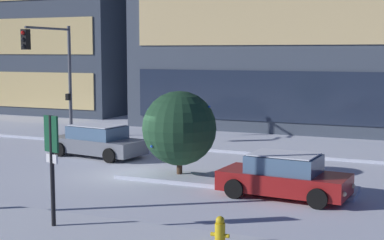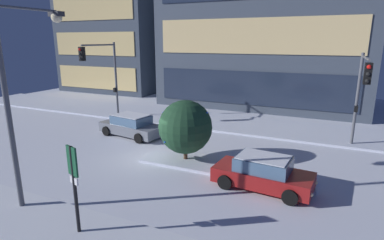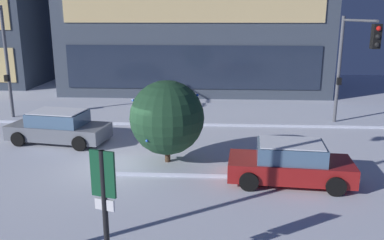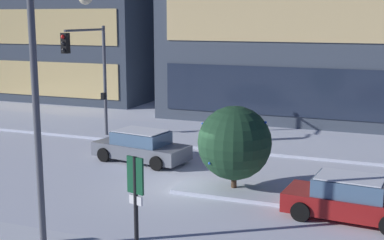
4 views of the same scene
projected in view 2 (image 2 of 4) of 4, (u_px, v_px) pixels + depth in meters
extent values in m
plane|color=silver|center=(157.00, 158.00, 17.60)|extent=(52.00, 52.00, 0.00)
cube|color=silver|center=(212.00, 121.00, 25.24)|extent=(52.00, 5.20, 0.14)
cube|color=silver|center=(223.00, 169.00, 15.89)|extent=(9.00, 1.80, 0.14)
cube|color=#232D42|center=(250.00, 88.00, 27.89)|extent=(17.70, 0.10, 3.02)
cube|color=#F2D18C|center=(253.00, 36.00, 26.77)|extent=(17.70, 0.10, 3.02)
cube|color=#384251|center=(115.00, 27.00, 40.08)|extent=(12.88, 8.13, 16.08)
cube|color=#E5C67F|center=(96.00, 78.00, 37.96)|extent=(11.59, 0.10, 2.68)
cube|color=#E5C67F|center=(94.00, 44.00, 36.97)|extent=(11.59, 0.10, 2.68)
cube|color=#E5C67F|center=(91.00, 8.00, 35.97)|extent=(11.59, 0.10, 2.68)
cube|color=maroon|center=(262.00, 177.00, 13.87)|extent=(4.43, 2.15, 0.66)
cube|color=slate|center=(263.00, 164.00, 13.71)|extent=(2.44, 1.81, 0.60)
cube|color=white|center=(264.00, 157.00, 13.63)|extent=(2.26, 1.69, 0.04)
sphere|color=#F9E5B2|center=(316.00, 183.00, 13.37)|extent=(0.16, 0.16, 0.16)
sphere|color=#F9E5B2|center=(311.00, 195.00, 12.33)|extent=(0.16, 0.16, 0.16)
cylinder|color=black|center=(299.00, 180.00, 14.01)|extent=(0.68, 0.27, 0.66)
cylinder|color=black|center=(290.00, 197.00, 12.48)|extent=(0.68, 0.27, 0.66)
cylinder|color=black|center=(240.00, 168.00, 15.35)|extent=(0.68, 0.27, 0.66)
cylinder|color=black|center=(225.00, 182.00, 13.82)|extent=(0.68, 0.27, 0.66)
cube|color=slate|center=(132.00, 128.00, 21.50)|extent=(4.81, 2.55, 0.66)
cube|color=slate|center=(131.00, 120.00, 21.35)|extent=(2.70, 2.04, 0.60)
cube|color=white|center=(131.00, 115.00, 21.27)|extent=(2.50, 1.90, 0.04)
sphere|color=#F9E5B2|center=(102.00, 126.00, 22.23)|extent=(0.16, 0.16, 0.16)
sphere|color=#F9E5B2|center=(115.00, 122.00, 23.25)|extent=(0.16, 0.16, 0.16)
cylinder|color=black|center=(106.00, 131.00, 21.61)|extent=(0.69, 0.32, 0.66)
cylinder|color=black|center=(126.00, 125.00, 23.11)|extent=(0.69, 0.32, 0.66)
cylinder|color=black|center=(139.00, 138.00, 19.99)|extent=(0.69, 0.32, 0.66)
cylinder|color=black|center=(157.00, 131.00, 21.50)|extent=(0.69, 0.32, 0.66)
cylinder|color=#565960|center=(357.00, 101.00, 18.91)|extent=(0.18, 0.18, 5.74)
cylinder|color=#565960|center=(366.00, 58.00, 16.26)|extent=(0.12, 4.52, 0.12)
cube|color=black|center=(368.00, 74.00, 14.42)|extent=(0.32, 0.36, 1.00)
sphere|color=red|center=(369.00, 67.00, 14.17)|extent=(0.20, 0.20, 0.20)
sphere|color=black|center=(368.00, 74.00, 14.25)|extent=(0.20, 0.20, 0.20)
sphere|color=black|center=(367.00, 81.00, 14.33)|extent=(0.20, 0.20, 0.20)
cube|color=black|center=(356.00, 109.00, 18.84)|extent=(0.20, 0.24, 0.36)
cylinder|color=#565960|center=(116.00, 81.00, 26.10)|extent=(0.18, 0.18, 6.29)
cylinder|color=#565960|center=(99.00, 45.00, 23.76)|extent=(0.12, 3.65, 0.12)
cube|color=black|center=(82.00, 54.00, 22.30)|extent=(0.32, 0.36, 1.00)
sphere|color=red|center=(80.00, 49.00, 22.05)|extent=(0.20, 0.20, 0.20)
sphere|color=black|center=(80.00, 54.00, 22.13)|extent=(0.20, 0.20, 0.20)
sphere|color=black|center=(81.00, 59.00, 22.21)|extent=(0.20, 0.20, 0.20)
cube|color=black|center=(115.00, 90.00, 26.09)|extent=(0.20, 0.24, 0.36)
cylinder|color=#565960|center=(8.00, 113.00, 11.33)|extent=(0.20, 0.20, 7.72)
cylinder|color=#565960|center=(27.00, 9.00, 11.50)|extent=(0.23, 2.56, 0.10)
cube|color=#333338|center=(56.00, 14.00, 12.63)|extent=(0.56, 0.36, 0.20)
sphere|color=#F9E5B2|center=(57.00, 17.00, 12.66)|extent=(0.44, 0.44, 0.44)
cylinder|color=black|center=(75.00, 192.00, 10.22)|extent=(0.12, 0.12, 3.18)
cube|color=#144C2D|center=(72.00, 161.00, 9.95)|extent=(0.54, 0.21, 0.99)
cube|color=white|center=(74.00, 180.00, 10.12)|extent=(0.44, 0.17, 0.24)
cylinder|color=#473323|center=(186.00, 155.00, 17.02)|extent=(0.22, 0.22, 0.71)
sphere|color=#1E4228|center=(185.00, 127.00, 16.63)|extent=(2.89, 2.89, 2.89)
sphere|color=blue|center=(186.00, 145.00, 17.62)|extent=(0.10, 0.10, 0.10)
sphere|color=blue|center=(202.00, 140.00, 17.49)|extent=(0.10, 0.10, 0.10)
sphere|color=blue|center=(163.00, 113.00, 16.89)|extent=(0.10, 0.10, 0.10)
sphere|color=blue|center=(207.00, 113.00, 16.11)|extent=(0.10, 0.10, 0.10)
sphere|color=blue|center=(165.00, 142.00, 15.95)|extent=(0.10, 0.10, 0.10)
sphere|color=blue|center=(175.00, 110.00, 17.54)|extent=(0.10, 0.10, 0.10)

